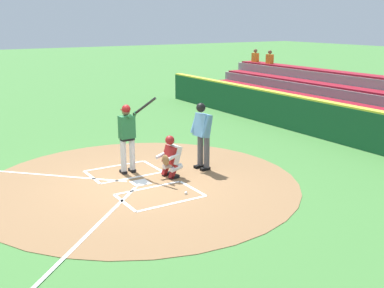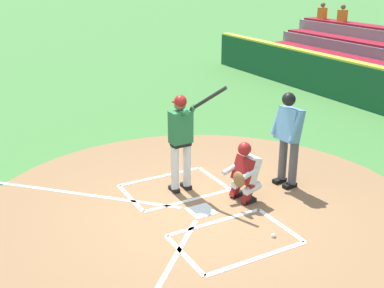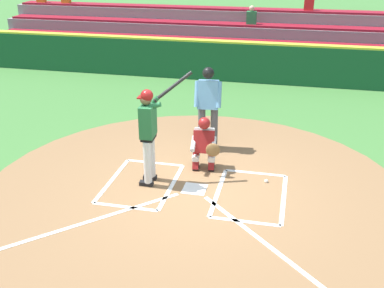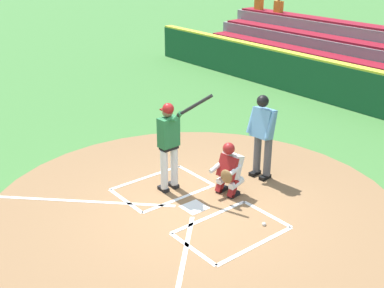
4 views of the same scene
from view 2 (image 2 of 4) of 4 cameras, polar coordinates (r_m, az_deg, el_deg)
name	(u,v)px [view 2 (image 2 of 4)]	position (r m, az deg, el deg)	size (l,w,h in m)	color
ground_plane	(201,211)	(8.47, 1.11, -7.98)	(120.00, 120.00, 0.00)	#427A38
dirt_circle	(201,211)	(8.47, 1.11, -7.94)	(8.00, 8.00, 0.01)	olive
home_plate_and_chalk	(155,223)	(8.12, -4.35, -9.30)	(7.93, 4.91, 0.01)	white
batter	(182,136)	(8.77, -1.25, 0.91)	(0.91, 0.74, 2.13)	silver
catcher	(245,171)	(8.64, 6.25, -3.16)	(0.64, 0.62, 1.13)	black
plate_umpire	(288,133)	(9.18, 11.34, 1.27)	(0.61, 0.45, 1.86)	#4C4C51
baseball	(274,236)	(7.82, 9.63, -10.63)	(0.07, 0.07, 0.07)	white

